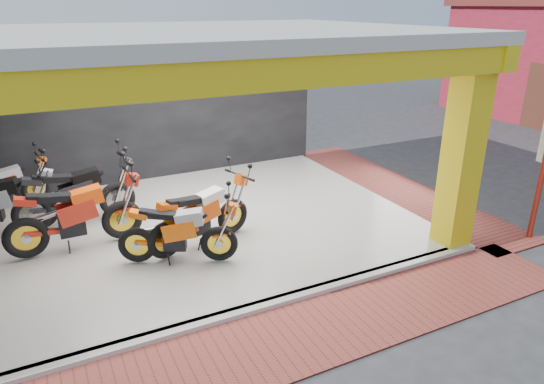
{
  "coord_description": "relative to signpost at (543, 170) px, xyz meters",
  "views": [
    {
      "loc": [
        -2.6,
        -6.32,
        4.08
      ],
      "look_at": [
        1.04,
        1.0,
        0.9
      ],
      "focal_mm": 32.0,
      "sensor_mm": 36.0,
      "label": 1
    }
  ],
  "objects": [
    {
      "name": "moto_row_e",
      "position": [
        -8.11,
        5.69,
        -0.64
      ],
      "size": [
        2.06,
        1.08,
        1.2
      ],
      "primitive_type": null,
      "rotation": [
        0.0,
        0.0,
        0.19
      ],
      "color": "#F4580A",
      "rests_on": "showroom_floor"
    },
    {
      "name": "paver_right",
      "position": [
        -0.51,
        3.19,
        -1.32
      ],
      "size": [
        1.4,
        7.0,
        0.03
      ],
      "primitive_type": "cube",
      "color": "brown",
      "rests_on": "ground"
    },
    {
      "name": "moto_row_a",
      "position": [
        -5.54,
        1.58,
        -0.61
      ],
      "size": [
        2.18,
        1.54,
        1.25
      ],
      "primitive_type": null,
      "rotation": [
        0.0,
        0.0,
        -0.43
      ],
      "color": "#FC600A",
      "rests_on": "showroom_floor"
    },
    {
      "name": "header_beam_front",
      "position": [
        -5.31,
        0.19,
        1.97
      ],
      "size": [
        8.4,
        0.3,
        0.4
      ],
      "primitive_type": "cube",
      "color": "yellow",
      "rests_on": "corner_column"
    },
    {
      "name": "floor_kerb",
      "position": [
        -5.31,
        0.17,
        -1.28
      ],
      "size": [
        8.0,
        0.2,
        0.1
      ],
      "primitive_type": "cube",
      "color": "silver",
      "rests_on": "ground"
    },
    {
      "name": "signpost",
      "position": [
        0.0,
        0.0,
        0.0
      ],
      "size": [
        0.1,
        0.34,
        2.44
      ],
      "rotation": [
        0.0,
        0.0,
        -0.03
      ],
      "color": "maroon",
      "rests_on": "ground"
    },
    {
      "name": "moto_hero",
      "position": [
        -4.94,
        2.45,
        -0.57
      ],
      "size": [
        2.31,
        1.38,
        1.33
      ],
      "primitive_type": null,
      "rotation": [
        0.0,
        0.0,
        0.28
      ],
      "color": "#E14C09",
      "rests_on": "showroom_floor"
    },
    {
      "name": "showroom_ceiling",
      "position": [
        -5.31,
        3.19,
        2.27
      ],
      "size": [
        8.4,
        6.4,
        0.2
      ],
      "primitive_type": "cube",
      "color": "beige",
      "rests_on": "corner_column"
    },
    {
      "name": "paver_front",
      "position": [
        -5.31,
        -0.61,
        -1.32
      ],
      "size": [
        9.0,
        1.4,
        0.03
      ],
      "primitive_type": "cube",
      "color": "brown",
      "rests_on": "ground"
    },
    {
      "name": "header_beam_right",
      "position": [
        -1.31,
        3.19,
        1.97
      ],
      "size": [
        0.3,
        6.4,
        0.4
      ],
      "primitive_type": "cube",
      "color": "yellow",
      "rests_on": "corner_column"
    },
    {
      "name": "moto_row_c",
      "position": [
        -6.79,
        3.12,
        -0.5
      ],
      "size": [
        2.42,
        0.95,
        1.47
      ],
      "primitive_type": null,
      "rotation": [
        0.0,
        0.0,
        0.03
      ],
      "color": "red",
      "rests_on": "showroom_floor"
    },
    {
      "name": "back_wall",
      "position": [
        -5.31,
        6.29,
        0.42
      ],
      "size": [
        8.2,
        0.2,
        3.5
      ],
      "primitive_type": "cube",
      "color": "black",
      "rests_on": "ground"
    },
    {
      "name": "corner_column",
      "position": [
        -1.56,
        0.44,
        0.42
      ],
      "size": [
        0.5,
        0.5,
        3.5
      ],
      "primitive_type": "cube",
      "color": "yellow",
      "rests_on": "ground"
    },
    {
      "name": "showroom_floor",
      "position": [
        -5.31,
        3.19,
        -1.28
      ],
      "size": [
        8.0,
        6.0,
        0.1
      ],
      "primitive_type": "cube",
      "color": "silver",
      "rests_on": "ground"
    },
    {
      "name": "ground",
      "position": [
        -5.31,
        1.19,
        -1.33
      ],
      "size": [
        80.0,
        80.0,
        0.0
      ],
      "primitive_type": "plane",
      "color": "#2D2D30",
      "rests_on": "ground"
    },
    {
      "name": "moto_row_d",
      "position": [
        -8.11,
        4.23,
        -0.53
      ],
      "size": [
        2.44,
        1.29,
        1.41
      ],
      "primitive_type": null,
      "rotation": [
        0.0,
        0.0,
        -0.2
      ],
      "color": "#A3A5AA",
      "rests_on": "showroom_floor"
    },
    {
      "name": "moto_row_b",
      "position": [
        -6.69,
        4.17,
        -0.51
      ],
      "size": [
        2.4,
        0.97,
        1.44
      ],
      "primitive_type": null,
      "rotation": [
        0.0,
        0.0,
        0.04
      ],
      "color": "black",
      "rests_on": "showroom_floor"
    }
  ]
}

